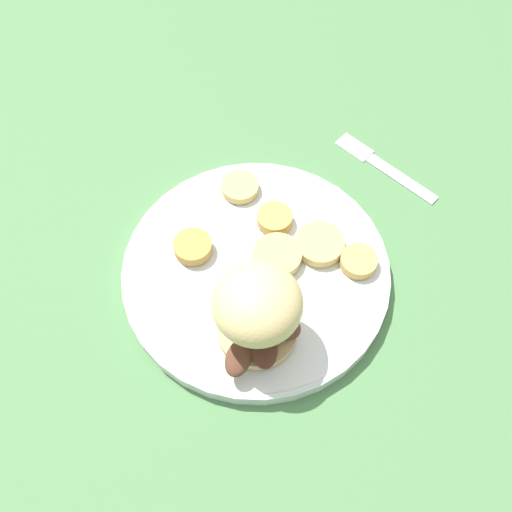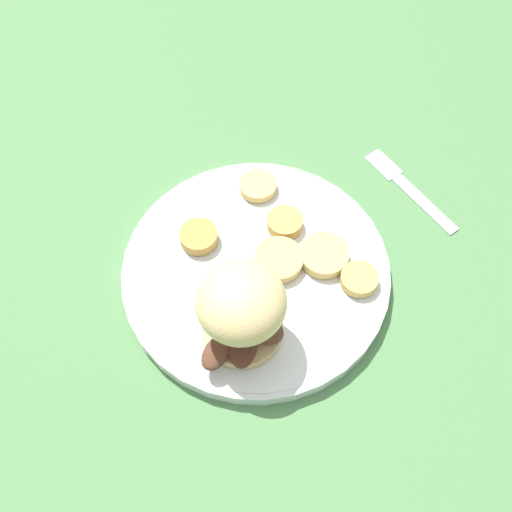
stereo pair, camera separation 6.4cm
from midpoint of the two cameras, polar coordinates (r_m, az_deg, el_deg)
The scene contains 10 objects.
ground_plane at distance 0.68m, azimuth -2.69°, elevation -2.17°, with size 4.00×4.00×0.00m, color #4C7A47.
dinner_plate at distance 0.67m, azimuth -2.73°, elevation -1.71°, with size 0.30×0.30×0.02m.
sandwich at distance 0.58m, azimuth -2.98°, elevation -5.59°, with size 0.10×0.09×0.10m.
potato_round_0 at distance 0.66m, azimuth -0.73°, elevation -0.23°, with size 0.05×0.05×0.01m, color #DBB766.
potato_round_1 at distance 0.72m, azimuth -4.10°, elevation 6.38°, with size 0.04×0.04×0.01m, color #DBB766.
potato_round_2 at distance 0.67m, azimuth 3.41°, elevation 0.92°, with size 0.05×0.05×0.01m, color #DBB766.
potato_round_3 at distance 0.68m, azimuth -8.73°, elevation 0.64°, with size 0.04×0.04×0.01m, color #BC8942.
potato_round_4 at distance 0.69m, azimuth -0.87°, elevation 3.37°, with size 0.04×0.04×0.01m, color tan.
potato_round_5 at distance 0.66m, azimuth 7.05°, elevation -0.74°, with size 0.04×0.04×0.01m, color tan.
fork at distance 0.78m, azimuth 9.81°, elevation 8.21°, with size 0.04×0.15×0.00m.
Camera 1 is at (0.20, 0.26, 0.60)m, focal length 42.00 mm.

